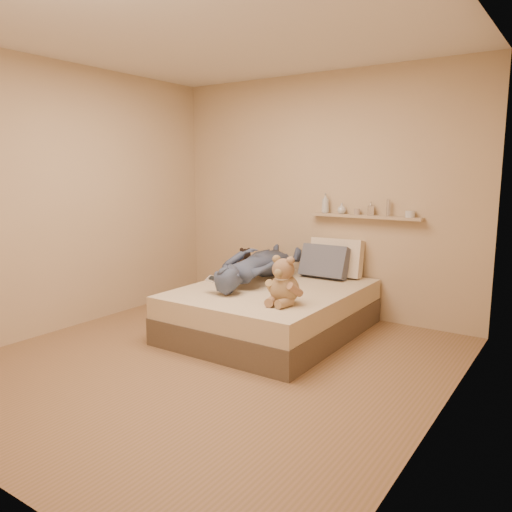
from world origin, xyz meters
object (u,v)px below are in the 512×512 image
Objects in this scene: pillow_grey at (324,262)px; person at (257,264)px; wall_shelf at (364,216)px; pillow_cream at (336,258)px; bed at (272,310)px; teddy_bear at (283,284)px; game_console at (213,279)px; dark_plush at (245,262)px.

person is at bearing -131.81° from pillow_grey.
wall_shelf is (0.33, 0.22, 0.48)m from pillow_grey.
bed is at bearing -108.89° from pillow_cream.
game_console is at bearing -175.47° from teddy_bear.
game_console is 0.11× the size of person.
pillow_grey is at bearing 72.69° from bed.
dark_plush is 1.00m from pillow_cream.
dark_plush is (-0.31, 0.96, -0.02)m from game_console.
bed is at bearing -107.31° from pillow_grey.
pillow_cream is (0.60, 1.35, 0.06)m from game_console.
teddy_bear is at bearing -48.87° from bed.
bed is 11.26× the size of game_console.
pillow_grey is (-0.07, -0.14, -0.03)m from pillow_cream.
wall_shelf reaches higher than pillow_cream.
wall_shelf is at bearing 16.54° from pillow_cream.
teddy_bear reaches higher than pillow_grey.
game_console is 0.60× the size of dark_plush.
game_console is at bearing 79.54° from person.
dark_plush is 0.19× the size of person.
pillow_grey is at bearing -146.82° from wall_shelf.
wall_shelf reaches higher than bed.
wall_shelf is (0.87, 1.43, 0.51)m from game_console.
teddy_bear is 0.76× the size of pillow_cream.
wall_shelf is at bearing 83.84° from teddy_bear.
wall_shelf is at bearing 58.82° from bed.
person is (0.04, 0.66, 0.04)m from game_console.
teddy_bear is at bearing 4.53° from game_console.
dark_plush is (-1.03, 0.90, -0.05)m from teddy_bear.
dark_plush is 1.38m from wall_shelf.
dark_plush reaches higher than bed.
pillow_cream is at bearing -135.75° from person.
pillow_cream reaches higher than pillow_grey.
game_console reaches higher than bed.
game_console is at bearing -121.33° from wall_shelf.
game_console is 1.32m from pillow_grey.
bed is 0.82m from pillow_grey.
wall_shelf is at bearing -143.75° from person.
pillow_cream is 0.53m from wall_shelf.
wall_shelf reaches higher than game_console.
wall_shelf is (0.82, 0.77, 0.47)m from person.
teddy_bear is 1.50× the size of dark_plush.
pillow_grey reaches higher than game_console.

